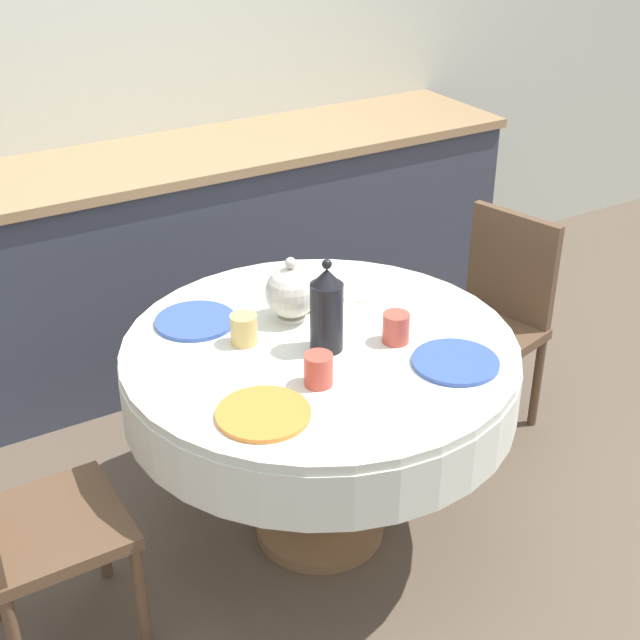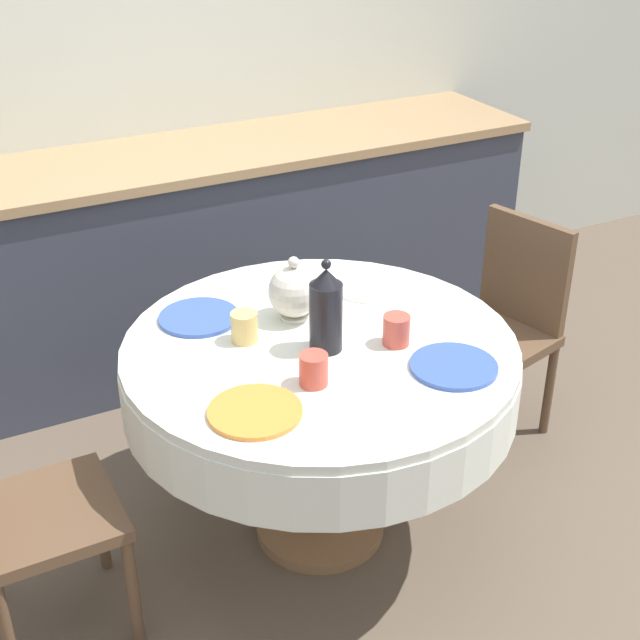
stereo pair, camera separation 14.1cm
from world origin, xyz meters
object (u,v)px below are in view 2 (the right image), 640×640
teapot (293,292)px  chair_right (16,506)px  chair_left (504,319)px  coffee_carafe (326,310)px

teapot → chair_right: bearing=-168.8°
chair_left → chair_right: (-1.88, -0.25, 0.00)m
coffee_carafe → chair_left: bearing=17.1°
chair_left → teapot: (-0.93, -0.07, 0.36)m
chair_right → teapot: teapot is taller
coffee_carafe → teapot: 0.22m
coffee_carafe → teapot: coffee_carafe is taller
chair_right → teapot: size_ratio=3.77×
chair_left → coffee_carafe: size_ratio=2.92×
chair_right → teapot: (0.95, 0.19, 0.36)m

